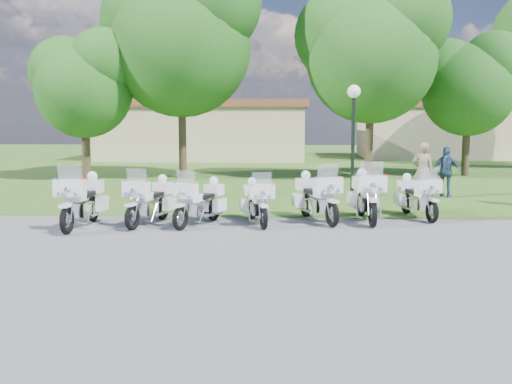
{
  "coord_description": "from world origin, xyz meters",
  "views": [
    {
      "loc": [
        -0.2,
        -12.8,
        2.71
      ],
      "look_at": [
        -0.94,
        1.2,
        0.95
      ],
      "focal_mm": 40.0,
      "sensor_mm": 36.0,
      "label": 1
    }
  ],
  "objects_px": {
    "motorcycle_0": "(82,200)",
    "motorcycle_5": "(366,195)",
    "motorcycle_6": "(417,196)",
    "bystander_a": "(423,171)",
    "bystander_c": "(446,172)",
    "motorcycle_2": "(200,201)",
    "motorcycle_4": "(316,196)",
    "motorcycle_3": "(257,201)",
    "lamp_post": "(353,113)",
    "motorcycle_1": "(150,200)"
  },
  "relations": [
    {
      "from": "motorcycle_0",
      "to": "motorcycle_5",
      "type": "bearing_deg",
      "value": -169.2
    },
    {
      "from": "motorcycle_2",
      "to": "motorcycle_1",
      "type": "bearing_deg",
      "value": 22.41
    },
    {
      "from": "bystander_a",
      "to": "bystander_c",
      "type": "xyz_separation_m",
      "value": [
        0.97,
        0.58,
        -0.08
      ]
    },
    {
      "from": "motorcycle_1",
      "to": "motorcycle_3",
      "type": "xyz_separation_m",
      "value": [
        2.8,
        0.19,
        -0.04
      ]
    },
    {
      "from": "motorcycle_2",
      "to": "motorcycle_6",
      "type": "height_order",
      "value": "motorcycle_2"
    },
    {
      "from": "motorcycle_2",
      "to": "motorcycle_5",
      "type": "bearing_deg",
      "value": -145.22
    },
    {
      "from": "motorcycle_2",
      "to": "motorcycle_4",
      "type": "height_order",
      "value": "motorcycle_4"
    },
    {
      "from": "motorcycle_5",
      "to": "bystander_c",
      "type": "bearing_deg",
      "value": -126.76
    },
    {
      "from": "motorcycle_3",
      "to": "motorcycle_6",
      "type": "xyz_separation_m",
      "value": [
        4.45,
        1.19,
        0.01
      ]
    },
    {
      "from": "motorcycle_1",
      "to": "motorcycle_3",
      "type": "height_order",
      "value": "motorcycle_1"
    },
    {
      "from": "motorcycle_2",
      "to": "motorcycle_4",
      "type": "bearing_deg",
      "value": -142.57
    },
    {
      "from": "motorcycle_2",
      "to": "bystander_a",
      "type": "bearing_deg",
      "value": -118.41
    },
    {
      "from": "motorcycle_1",
      "to": "motorcycle_2",
      "type": "relative_size",
      "value": 1.08
    },
    {
      "from": "lamp_post",
      "to": "motorcycle_6",
      "type": "bearing_deg",
      "value": -65.9
    },
    {
      "from": "bystander_a",
      "to": "motorcycle_6",
      "type": "bearing_deg",
      "value": 83.17
    },
    {
      "from": "motorcycle_6",
      "to": "motorcycle_0",
      "type": "bearing_deg",
      "value": -1.58
    },
    {
      "from": "motorcycle_6",
      "to": "bystander_c",
      "type": "bearing_deg",
      "value": -127.88
    },
    {
      "from": "motorcycle_6",
      "to": "bystander_a",
      "type": "bearing_deg",
      "value": -118.71
    },
    {
      "from": "motorcycle_1",
      "to": "motorcycle_6",
      "type": "xyz_separation_m",
      "value": [
        7.24,
        1.38,
        -0.03
      ]
    },
    {
      "from": "motorcycle_2",
      "to": "motorcycle_4",
      "type": "xyz_separation_m",
      "value": [
        3.06,
        0.72,
        0.05
      ]
    },
    {
      "from": "bystander_a",
      "to": "motorcycle_2",
      "type": "bearing_deg",
      "value": 45.76
    },
    {
      "from": "motorcycle_0",
      "to": "bystander_a",
      "type": "xyz_separation_m",
      "value": [
        9.95,
        5.78,
        0.28
      ]
    },
    {
      "from": "motorcycle_3",
      "to": "bystander_c",
      "type": "xyz_separation_m",
      "value": [
        6.48,
        5.67,
        0.3
      ]
    },
    {
      "from": "motorcycle_2",
      "to": "lamp_post",
      "type": "relative_size",
      "value": 0.53
    },
    {
      "from": "motorcycle_0",
      "to": "motorcycle_6",
      "type": "xyz_separation_m",
      "value": [
        8.89,
        1.88,
        -0.08
      ]
    },
    {
      "from": "motorcycle_3",
      "to": "motorcycle_2",
      "type": "bearing_deg",
      "value": -5.18
    },
    {
      "from": "motorcycle_4",
      "to": "motorcycle_3",
      "type": "bearing_deg",
      "value": -4.17
    },
    {
      "from": "lamp_post",
      "to": "motorcycle_1",
      "type": "bearing_deg",
      "value": -141.56
    },
    {
      "from": "motorcycle_2",
      "to": "bystander_c",
      "type": "relative_size",
      "value": 1.15
    },
    {
      "from": "motorcycle_4",
      "to": "motorcycle_1",
      "type": "bearing_deg",
      "value": -12.29
    },
    {
      "from": "lamp_post",
      "to": "motorcycle_2",
      "type": "bearing_deg",
      "value": -133.88
    },
    {
      "from": "motorcycle_5",
      "to": "lamp_post",
      "type": "height_order",
      "value": "lamp_post"
    },
    {
      "from": "motorcycle_4",
      "to": "bystander_c",
      "type": "xyz_separation_m",
      "value": [
        4.88,
        5.19,
        0.22
      ]
    },
    {
      "from": "motorcycle_3",
      "to": "lamp_post",
      "type": "xyz_separation_m",
      "value": [
        3.01,
        4.41,
        2.36
      ]
    },
    {
      "from": "lamp_post",
      "to": "bystander_a",
      "type": "distance_m",
      "value": 3.27
    },
    {
      "from": "bystander_a",
      "to": "motorcycle_0",
      "type": "bearing_deg",
      "value": 38.56
    },
    {
      "from": "motorcycle_5",
      "to": "motorcycle_4",
      "type": "bearing_deg",
      "value": 2.47
    },
    {
      "from": "motorcycle_1",
      "to": "lamp_post",
      "type": "height_order",
      "value": "lamp_post"
    },
    {
      "from": "motorcycle_6",
      "to": "bystander_c",
      "type": "relative_size",
      "value": 1.19
    },
    {
      "from": "motorcycle_3",
      "to": "bystander_a",
      "type": "xyz_separation_m",
      "value": [
        5.51,
        5.09,
        0.38
      ]
    },
    {
      "from": "motorcycle_4",
      "to": "bystander_a",
      "type": "xyz_separation_m",
      "value": [
        3.92,
        4.61,
        0.31
      ]
    },
    {
      "from": "motorcycle_6",
      "to": "lamp_post",
      "type": "xyz_separation_m",
      "value": [
        -1.44,
        3.23,
        2.35
      ]
    },
    {
      "from": "motorcycle_5",
      "to": "bystander_c",
      "type": "distance_m",
      "value": 6.19
    },
    {
      "from": "motorcycle_5",
      "to": "bystander_a",
      "type": "relative_size",
      "value": 1.27
    },
    {
      "from": "lamp_post",
      "to": "bystander_c",
      "type": "height_order",
      "value": "lamp_post"
    },
    {
      "from": "motorcycle_0",
      "to": "motorcycle_6",
      "type": "relative_size",
      "value": 1.16
    },
    {
      "from": "motorcycle_0",
      "to": "motorcycle_6",
      "type": "height_order",
      "value": "motorcycle_0"
    },
    {
      "from": "motorcycle_1",
      "to": "bystander_a",
      "type": "xyz_separation_m",
      "value": [
        8.31,
        5.29,
        0.34
      ]
    },
    {
      "from": "motorcycle_5",
      "to": "motorcycle_3",
      "type": "bearing_deg",
      "value": 9.34
    },
    {
      "from": "motorcycle_2",
      "to": "lamp_post",
      "type": "xyz_separation_m",
      "value": [
        4.47,
        4.65,
        2.34
      ]
    }
  ]
}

